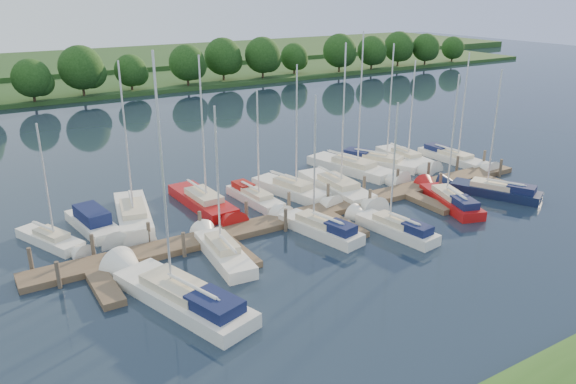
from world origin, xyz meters
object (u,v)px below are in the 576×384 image
motorboat (95,225)px  sailboat_s_2 (318,229)px  sailboat_n_5 (294,192)px  dock (324,215)px  sailboat_n_0 (53,241)px

motorboat → sailboat_s_2: bearing=138.8°
motorboat → sailboat_n_5: sailboat_n_5 is taller
dock → sailboat_s_2: size_ratio=4.17×
dock → sailboat_n_5: sailboat_n_5 is taller
motorboat → sailboat_s_2: 15.00m
motorboat → sailboat_s_2: (12.50, -8.29, -0.04)m
motorboat → dock: bearing=149.1°
sailboat_n_0 → dock: bearing=140.3°
motorboat → sailboat_s_2: sailboat_s_2 is taller
sailboat_n_0 → sailboat_s_2: size_ratio=0.86×
dock → sailboat_s_2: bearing=-133.4°
dock → sailboat_s_2: 2.86m
sailboat_n_0 → sailboat_n_5: bearing=156.0°
dock → sailboat_n_0: bearing=163.0°
dock → sailboat_n_0: 18.07m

